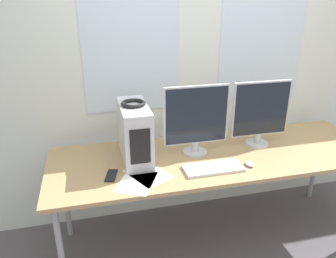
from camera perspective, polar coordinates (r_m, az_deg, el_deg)
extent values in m
cube|color=silver|center=(2.77, 5.20, 11.32)|extent=(8.00, 0.06, 2.70)
cube|color=silver|center=(2.57, -6.50, 16.35)|extent=(0.75, 0.01, 1.23)
cube|color=silver|center=(2.93, 16.28, 16.36)|extent=(0.75, 0.01, 1.23)
cube|color=tan|center=(2.48, 8.79, -4.56)|extent=(2.47, 0.82, 0.03)
cylinder|color=#99999E|center=(2.28, -18.09, -20.18)|extent=(0.04, 0.04, 0.75)
cylinder|color=#99999E|center=(2.81, -17.42, -11.13)|extent=(0.04, 0.04, 0.75)
cylinder|color=#99999E|center=(3.47, 24.28, -5.44)|extent=(0.04, 0.04, 0.75)
cube|color=silver|center=(2.31, -5.84, -0.60)|extent=(0.19, 0.48, 0.40)
cube|color=black|center=(2.09, -4.85, -3.09)|extent=(0.13, 0.00, 0.24)
torus|color=black|center=(2.23, -6.05, 4.46)|extent=(0.17, 0.17, 0.03)
cylinder|color=#B7B7BC|center=(2.46, 4.69, -3.99)|extent=(0.18, 0.18, 0.02)
cylinder|color=#B7B7BC|center=(2.44, 4.73, -2.97)|extent=(0.05, 0.05, 0.08)
cube|color=#B7B7BC|center=(2.35, 4.92, 2.43)|extent=(0.48, 0.03, 0.43)
cube|color=black|center=(2.33, 5.04, 2.30)|extent=(0.46, 0.00, 0.41)
cylinder|color=#B7B7BC|center=(2.68, 15.20, -2.42)|extent=(0.18, 0.18, 0.02)
cylinder|color=#B7B7BC|center=(2.66, 15.30, -1.48)|extent=(0.05, 0.05, 0.08)
cube|color=#B7B7BC|center=(2.58, 15.84, 3.42)|extent=(0.46, 0.03, 0.43)
cube|color=black|center=(2.57, 16.01, 3.31)|extent=(0.44, 0.00, 0.40)
cube|color=silver|center=(2.25, 7.88, -6.77)|extent=(0.40, 0.17, 0.02)
cube|color=white|center=(2.24, 7.90, -6.51)|extent=(0.37, 0.14, 0.00)
ellipsoid|color=#B2B2B7|center=(2.35, 14.02, -5.92)|extent=(0.06, 0.09, 0.02)
cube|color=black|center=(2.18, -9.85, -7.99)|extent=(0.10, 0.16, 0.01)
cube|color=white|center=(2.18, -3.58, -7.82)|extent=(0.32, 0.36, 0.00)
cube|color=white|center=(2.11, -5.48, -9.12)|extent=(0.32, 0.36, 0.00)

